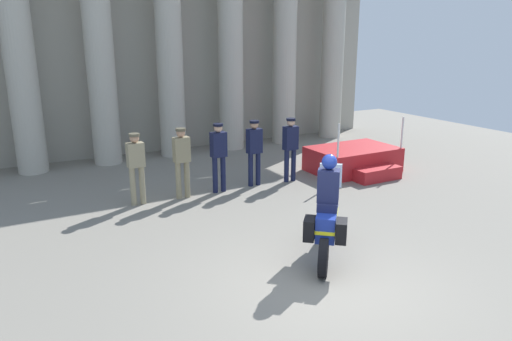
# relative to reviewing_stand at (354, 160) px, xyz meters

# --- Properties ---
(ground_plane) EXTENTS (28.00, 28.00, 0.00)m
(ground_plane) POSITION_rel_reviewing_stand_xyz_m (-4.65, -4.93, -0.34)
(ground_plane) COLOR gray
(colonnade_backdrop) EXTENTS (16.53, 1.68, 6.91)m
(colonnade_backdrop) POSITION_rel_reviewing_stand_xyz_m (-3.88, 4.90, 3.36)
(colonnade_backdrop) COLOR #A49F91
(colonnade_backdrop) RESTS_ON ground_plane
(reviewing_stand) EXTENTS (2.43, 2.12, 1.60)m
(reviewing_stand) POSITION_rel_reviewing_stand_xyz_m (0.00, 0.00, 0.00)
(reviewing_stand) COLOR #B21E23
(reviewing_stand) RESTS_ON ground_plane
(officer_in_row_0) EXTENTS (0.39, 0.24, 1.68)m
(officer_in_row_0) POSITION_rel_reviewing_stand_xyz_m (-6.24, 0.22, 0.66)
(officer_in_row_0) COLOR gray
(officer_in_row_0) RESTS_ON ground_plane
(officer_in_row_1) EXTENTS (0.39, 0.24, 1.71)m
(officer_in_row_1) POSITION_rel_reviewing_stand_xyz_m (-5.16, 0.16, 0.68)
(officer_in_row_1) COLOR #847A5B
(officer_in_row_1) RESTS_ON ground_plane
(officer_in_row_2) EXTENTS (0.39, 0.24, 1.74)m
(officer_in_row_2) POSITION_rel_reviewing_stand_xyz_m (-4.20, 0.17, 0.69)
(officer_in_row_2) COLOR #141938
(officer_in_row_2) RESTS_ON ground_plane
(officer_in_row_3) EXTENTS (0.39, 0.24, 1.72)m
(officer_in_row_3) POSITION_rel_reviewing_stand_xyz_m (-3.17, 0.22, 0.68)
(officer_in_row_3) COLOR #141938
(officer_in_row_3) RESTS_ON ground_plane
(officer_in_row_4) EXTENTS (0.39, 0.24, 1.72)m
(officer_in_row_4) POSITION_rel_reviewing_stand_xyz_m (-2.14, 0.09, 0.68)
(officer_in_row_4) COLOR #141938
(officer_in_row_4) RESTS_ON ground_plane
(motorcycle_with_rider) EXTENTS (1.45, 1.66, 1.90)m
(motorcycle_with_rider) POSITION_rel_reviewing_stand_xyz_m (-4.13, -4.17, 0.46)
(motorcycle_with_rider) COLOR black
(motorcycle_with_rider) RESTS_ON ground_plane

